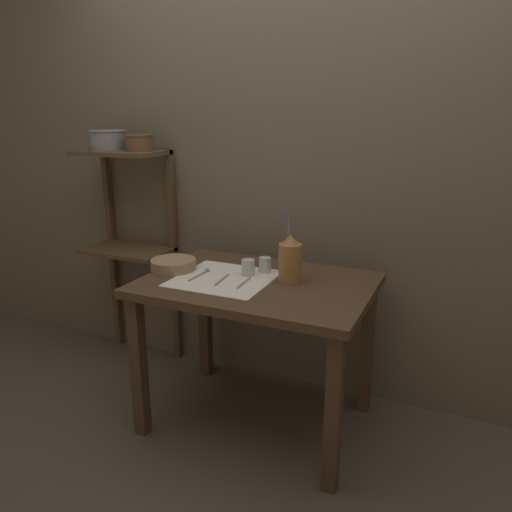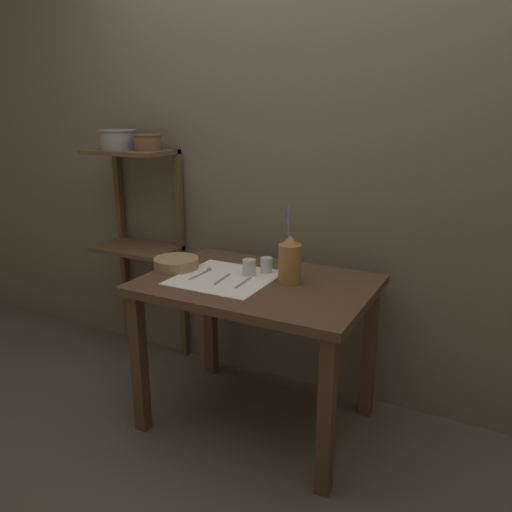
% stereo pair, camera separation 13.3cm
% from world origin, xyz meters
% --- Properties ---
extents(ground_plane, '(12.00, 12.00, 0.00)m').
position_xyz_m(ground_plane, '(0.00, 0.00, 0.00)').
color(ground_plane, brown).
extents(stone_wall_back, '(7.00, 0.06, 2.40)m').
position_xyz_m(stone_wall_back, '(0.00, 0.48, 1.20)').
color(stone_wall_back, '#6B5E4C').
rests_on(stone_wall_back, ground_plane).
extents(wooden_table, '(1.06, 0.75, 0.75)m').
position_xyz_m(wooden_table, '(0.00, 0.00, 0.64)').
color(wooden_table, '#4C3523').
rests_on(wooden_table, ground_plane).
extents(wooden_shelf_unit, '(0.50, 0.30, 1.30)m').
position_xyz_m(wooden_shelf_unit, '(-0.97, 0.33, 0.89)').
color(wooden_shelf_unit, brown).
rests_on(wooden_shelf_unit, ground_plane).
extents(linen_cloth, '(0.44, 0.44, 0.00)m').
position_xyz_m(linen_cloth, '(-0.16, -0.03, 0.75)').
color(linen_cloth, white).
rests_on(linen_cloth, wooden_table).
extents(pitcher_with_flowers, '(0.11, 0.11, 0.39)m').
position_xyz_m(pitcher_with_flowers, '(0.14, 0.05, 0.85)').
color(pitcher_with_flowers, olive).
rests_on(pitcher_with_flowers, wooden_table).
extents(wooden_bowl, '(0.22, 0.22, 0.05)m').
position_xyz_m(wooden_bowl, '(-0.45, -0.02, 0.78)').
color(wooden_bowl, '#9E7F5B').
rests_on(wooden_bowl, wooden_table).
extents(glass_tumbler_near, '(0.06, 0.06, 0.08)m').
position_xyz_m(glass_tumbler_near, '(-0.07, 0.05, 0.79)').
color(glass_tumbler_near, silver).
rests_on(glass_tumbler_near, wooden_table).
extents(glass_tumbler_far, '(0.06, 0.06, 0.07)m').
position_xyz_m(glass_tumbler_far, '(-0.02, 0.13, 0.79)').
color(glass_tumbler_far, silver).
rests_on(glass_tumbler_far, wooden_table).
extents(spoon_outer, '(0.03, 0.17, 0.02)m').
position_xyz_m(spoon_outer, '(-0.28, -0.01, 0.76)').
color(spoon_outer, gray).
rests_on(spoon_outer, wooden_table).
extents(knife_center, '(0.03, 0.16, 0.00)m').
position_xyz_m(knife_center, '(-0.15, -0.07, 0.75)').
color(knife_center, gray).
rests_on(knife_center, wooden_table).
extents(fork_outer, '(0.02, 0.16, 0.00)m').
position_xyz_m(fork_outer, '(-0.04, -0.06, 0.75)').
color(fork_outer, gray).
rests_on(fork_outer, wooden_table).
extents(metal_pot_large, '(0.21, 0.21, 0.11)m').
position_xyz_m(metal_pot_large, '(-1.05, 0.28, 1.36)').
color(metal_pot_large, gray).
rests_on(metal_pot_large, wooden_shelf_unit).
extents(metal_pot_small, '(0.16, 0.16, 0.09)m').
position_xyz_m(metal_pot_small, '(-0.83, 0.28, 1.35)').
color(metal_pot_small, brown).
rests_on(metal_pot_small, wooden_shelf_unit).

